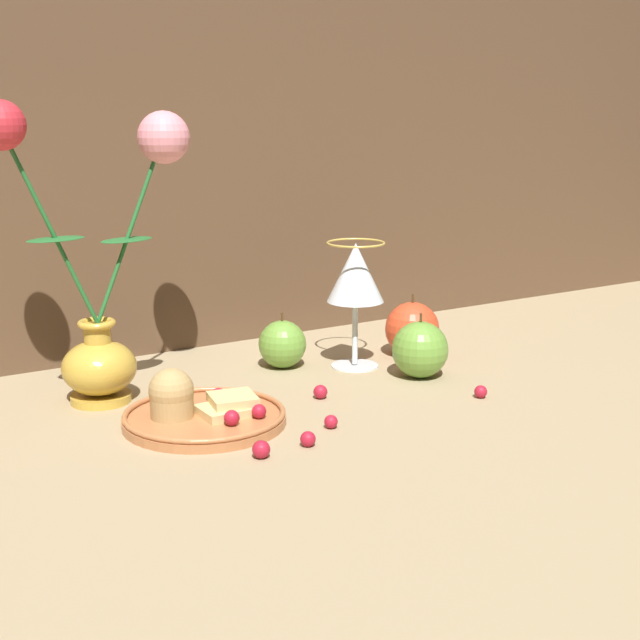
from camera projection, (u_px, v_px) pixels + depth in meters
name	position (u px, v px, depth m)	size (l,w,h in m)	color
ground_plane	(301.00, 400.00, 1.10)	(2.40, 2.40, 0.00)	#9E8966
vase	(100.00, 277.00, 1.06)	(0.25, 0.09, 0.36)	gold
plate_with_pastries	(199.00, 410.00, 1.01)	(0.19, 0.19, 0.07)	#B77042
wine_glass	(355.00, 277.00, 1.21)	(0.08, 0.08, 0.18)	silver
apple_beside_vase	(418.00, 349.00, 1.19)	(0.08, 0.08, 0.09)	#669938
apple_near_glass	(282.00, 344.00, 1.23)	(0.07, 0.07, 0.08)	#669938
apple_at_table_edge	(412.00, 329.00, 1.29)	(0.08, 0.08, 0.09)	#D14223
berry_near_plate	(320.00, 392.00, 1.10)	(0.02, 0.02, 0.02)	#AD192D
berry_front_center	(481.00, 392.00, 1.11)	(0.02, 0.02, 0.02)	#AD192D
berry_by_glass_stem	(261.00, 449.00, 0.91)	(0.02, 0.02, 0.02)	#AD192D
berry_under_candlestick	(331.00, 422.00, 1.00)	(0.02, 0.02, 0.02)	#AD192D
berry_far_right	(308.00, 439.00, 0.95)	(0.02, 0.02, 0.02)	#AD192D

